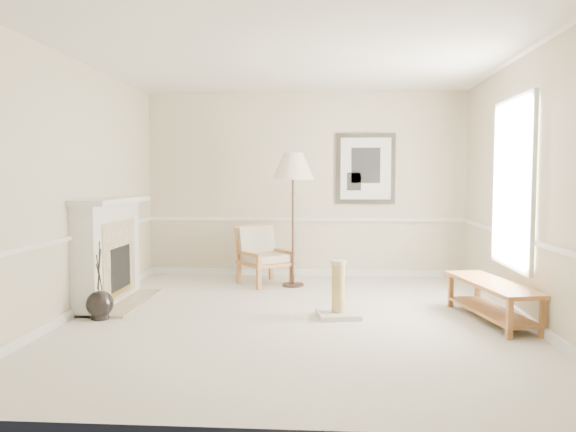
% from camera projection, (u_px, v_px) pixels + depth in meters
% --- Properties ---
extents(ground, '(5.50, 5.50, 0.00)m').
position_uv_depth(ground, '(295.00, 318.00, 6.24)').
color(ground, silver).
rests_on(ground, ground).
extents(room, '(5.04, 5.54, 2.92)m').
position_uv_depth(room, '(308.00, 150.00, 6.17)').
color(room, beige).
rests_on(room, ground).
extents(fireplace, '(0.64, 1.64, 1.31)m').
position_uv_depth(fireplace, '(109.00, 252.00, 6.95)').
color(fireplace, white).
rests_on(fireplace, ground).
extents(floor_vase, '(0.30, 0.30, 0.87)m').
position_uv_depth(floor_vase, '(100.00, 305.00, 6.19)').
color(floor_vase, black).
rests_on(floor_vase, ground).
extents(armchair, '(0.92, 0.93, 0.85)m').
position_uv_depth(armchair, '(262.00, 253.00, 8.25)').
color(armchair, '#AF7638').
rests_on(armchair, ground).
extents(floor_lamp, '(0.73, 0.73, 1.91)m').
position_uv_depth(floor_lamp, '(293.00, 170.00, 7.97)').
color(floor_lamp, black).
rests_on(floor_lamp, ground).
extents(bench, '(0.73, 1.57, 0.43)m').
position_uv_depth(bench, '(492.00, 295.00, 6.11)').
color(bench, '#AF7638').
rests_on(bench, ground).
extents(scratching_post, '(0.52, 0.52, 0.64)m').
position_uv_depth(scratching_post, '(338.00, 299.00, 6.29)').
color(scratching_post, beige).
rests_on(scratching_post, ground).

